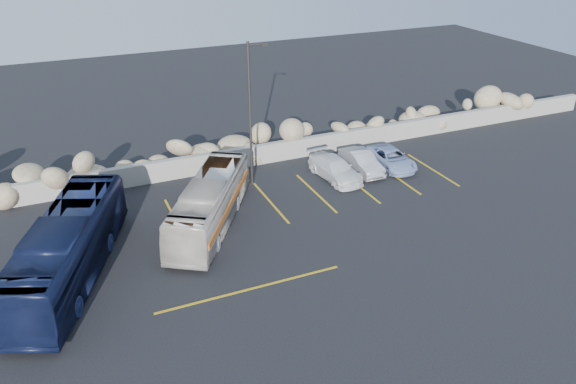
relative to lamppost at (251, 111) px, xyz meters
name	(u,v)px	position (x,y,z in m)	size (l,w,h in m)	color
ground	(275,286)	(-2.56, -9.50, -4.30)	(90.00, 90.00, 0.00)	black
seawall	(197,165)	(-2.56, 2.50, -3.70)	(60.00, 0.40, 1.20)	gray
riprap_pile	(191,147)	(-2.56, 3.70, -3.00)	(54.00, 2.80, 2.60)	#9E8167
parking_lines	(317,206)	(2.09, -3.93, -4.29)	(18.16, 9.36, 0.01)	gold
lamppost	(251,111)	(0.00, 0.00, 0.00)	(1.14, 0.18, 8.00)	#2F2C2A
vintage_bus	(210,203)	(-3.52, -3.54, -3.09)	(2.03, 8.66, 2.41)	beige
tour_coach	(68,248)	(-10.19, -5.41, -2.89)	(2.35, 10.06, 2.80)	#111838
car_b	(361,162)	(6.48, -0.97, -3.69)	(1.28, 3.68, 1.21)	#AFAEB3
car_c	(335,169)	(4.60, -1.22, -3.70)	(1.68, 4.14, 1.20)	white
car_d	(391,158)	(8.46, -1.14, -3.75)	(1.81, 3.92, 1.09)	#95A9D4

